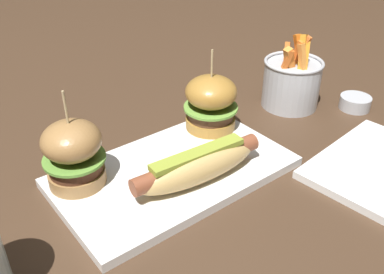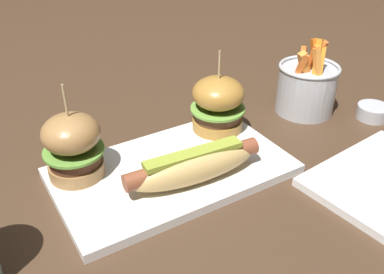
% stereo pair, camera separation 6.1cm
% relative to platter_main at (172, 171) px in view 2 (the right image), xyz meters
% --- Properties ---
extents(ground_plane, '(3.00, 3.00, 0.00)m').
position_rel_platter_main_xyz_m(ground_plane, '(0.00, 0.00, -0.01)').
color(ground_plane, '#422D1E').
extents(platter_main, '(0.34, 0.20, 0.01)m').
position_rel_platter_main_xyz_m(platter_main, '(0.00, 0.00, 0.00)').
color(platter_main, white).
rests_on(platter_main, ground).
extents(hot_dog, '(0.20, 0.06, 0.05)m').
position_rel_platter_main_xyz_m(hot_dog, '(0.01, -0.04, 0.03)').
color(hot_dog, tan).
rests_on(hot_dog, platter_main).
extents(slider_left, '(0.08, 0.08, 0.14)m').
position_rel_platter_main_xyz_m(slider_left, '(-0.12, 0.05, 0.05)').
color(slider_left, '#9D7141').
rests_on(slider_left, platter_main).
extents(slider_right, '(0.09, 0.09, 0.14)m').
position_rel_platter_main_xyz_m(slider_right, '(0.12, 0.06, 0.05)').
color(slider_right, '#A77630').
rests_on(slider_right, platter_main).
extents(fries_bucket, '(0.11, 0.11, 0.14)m').
position_rel_platter_main_xyz_m(fries_bucket, '(0.31, 0.05, 0.04)').
color(fries_bucket, '#B7BABF').
rests_on(fries_bucket, ground).
extents(sauce_ramekin, '(0.06, 0.06, 0.02)m').
position_rel_platter_main_xyz_m(sauce_ramekin, '(0.39, -0.04, 0.01)').
color(sauce_ramekin, '#B7BABF').
rests_on(sauce_ramekin, ground).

